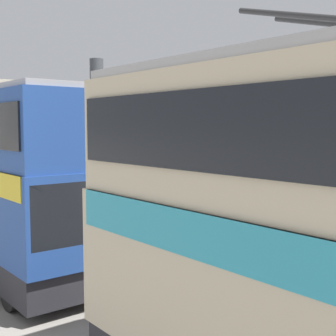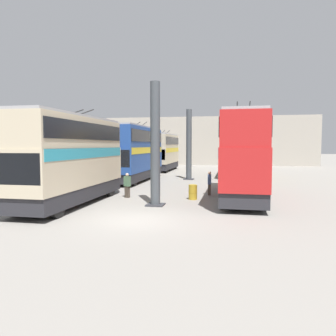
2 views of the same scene
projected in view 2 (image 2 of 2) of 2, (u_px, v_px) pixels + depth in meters
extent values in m
plane|color=gray|center=(136.00, 220.00, 14.82)|extent=(240.00, 240.00, 0.00)
cube|color=#A8A093|center=(207.00, 141.00, 55.46)|extent=(0.50, 36.00, 8.23)
cylinder|color=#42474C|center=(155.00, 144.00, 18.19)|extent=(0.54, 0.54, 6.89)
cube|color=#333338|center=(155.00, 205.00, 18.43)|extent=(0.98, 0.98, 0.08)
cylinder|color=#42474C|center=(189.00, 145.00, 32.12)|extent=(0.54, 0.54, 6.89)
cube|color=#333338|center=(189.00, 179.00, 32.36)|extent=(0.98, 0.98, 0.08)
cylinder|color=black|center=(254.00, 183.00, 24.97)|extent=(1.00, 0.30, 1.00)
cylinder|color=black|center=(226.00, 182.00, 25.37)|extent=(1.00, 0.30, 1.00)
cylinder|color=black|center=(264.00, 201.00, 17.02)|extent=(1.00, 0.30, 1.00)
cylinder|color=black|center=(223.00, 199.00, 17.43)|extent=(1.00, 0.30, 1.00)
cube|color=#28282D|center=(241.00, 188.00, 21.09)|extent=(10.90, 2.45, 0.78)
cube|color=red|center=(242.00, 164.00, 20.98)|extent=(11.12, 2.50, 2.23)
cube|color=teal|center=(242.00, 151.00, 20.92)|extent=(10.79, 2.54, 0.55)
cube|color=red|center=(242.00, 133.00, 20.84)|extent=(11.01, 2.42, 1.82)
cube|color=black|center=(242.00, 131.00, 20.83)|extent=(10.68, 2.51, 1.00)
cube|color=#9E9EA3|center=(242.00, 117.00, 20.77)|extent=(10.90, 2.25, 0.14)
cube|color=black|center=(240.00, 158.00, 26.35)|extent=(0.12, 2.30, 1.43)
cylinder|color=#282828|center=(249.00, 109.00, 19.32)|extent=(2.35, 0.07, 0.65)
cylinder|color=#282828|center=(237.00, 109.00, 19.45)|extent=(2.35, 0.07, 0.65)
cylinder|color=black|center=(247.00, 170.00, 38.13)|extent=(0.93, 0.30, 0.93)
cylinder|color=black|center=(228.00, 170.00, 38.54)|extent=(0.93, 0.30, 0.93)
cylinder|color=black|center=(249.00, 175.00, 31.85)|extent=(0.93, 0.30, 0.93)
cylinder|color=black|center=(227.00, 175.00, 32.26)|extent=(0.93, 0.30, 0.93)
cube|color=#28282D|center=(238.00, 171.00, 35.08)|extent=(9.23, 2.45, 0.76)
cube|color=gold|center=(238.00, 158.00, 34.99)|extent=(9.42, 2.50, 1.96)
cube|color=white|center=(238.00, 152.00, 34.94)|extent=(9.13, 2.54, 0.55)
cube|color=gold|center=(238.00, 140.00, 34.85)|extent=(9.32, 2.42, 1.87)
cube|color=black|center=(238.00, 139.00, 34.85)|extent=(9.04, 2.51, 1.03)
cube|color=#9E9EA3|center=(239.00, 131.00, 34.78)|extent=(9.23, 2.25, 0.14)
cube|color=black|center=(238.00, 155.00, 39.52)|extent=(0.12, 2.30, 1.26)
cylinder|color=#282828|center=(242.00, 127.00, 33.54)|extent=(2.35, 0.07, 0.65)
cylinder|color=#282828|center=(235.00, 127.00, 33.68)|extent=(2.35, 0.07, 0.65)
cylinder|color=black|center=(57.00, 207.00, 15.19)|extent=(1.09, 0.30, 1.09)
cylinder|color=black|center=(16.00, 205.00, 15.60)|extent=(1.09, 0.30, 1.09)
cylinder|color=black|center=(110.00, 188.00, 21.80)|extent=(1.09, 0.30, 1.09)
cylinder|color=black|center=(81.00, 187.00, 22.21)|extent=(1.09, 0.30, 1.09)
cube|color=#28282D|center=(72.00, 192.00, 18.79)|extent=(9.56, 2.45, 0.79)
cube|color=beige|center=(71.00, 167.00, 18.69)|extent=(9.75, 2.50, 2.14)
cube|color=teal|center=(71.00, 153.00, 18.63)|extent=(9.46, 2.54, 0.55)
cube|color=beige|center=(71.00, 133.00, 18.55)|extent=(9.66, 2.42, 1.69)
cube|color=black|center=(71.00, 132.00, 18.55)|extent=(9.36, 2.51, 0.93)
cube|color=#9E9EA3|center=(70.00, 117.00, 18.49)|extent=(9.56, 2.25, 0.14)
cube|color=black|center=(17.00, 169.00, 13.96)|extent=(0.12, 2.30, 1.37)
cylinder|color=#282828|center=(85.00, 112.00, 19.59)|extent=(2.35, 0.07, 0.65)
cylinder|color=#282828|center=(75.00, 113.00, 19.73)|extent=(2.35, 0.07, 0.65)
cylinder|color=black|center=(134.00, 180.00, 27.07)|extent=(0.97, 0.30, 0.97)
cylinder|color=black|center=(110.00, 180.00, 27.48)|extent=(0.97, 0.30, 0.97)
cylinder|color=black|center=(157.00, 172.00, 35.13)|extent=(0.97, 0.30, 0.97)
cylinder|color=black|center=(138.00, 172.00, 35.54)|extent=(0.97, 0.30, 0.97)
cube|color=#28282D|center=(136.00, 174.00, 31.39)|extent=(11.01, 2.45, 0.77)
cube|color=#234793|center=(136.00, 158.00, 31.29)|extent=(11.23, 2.50, 2.16)
cube|color=yellow|center=(136.00, 150.00, 31.23)|extent=(10.90, 2.54, 0.55)
cube|color=#234793|center=(136.00, 138.00, 31.15)|extent=(11.12, 2.42, 1.84)
cube|color=black|center=(136.00, 137.00, 31.14)|extent=(10.78, 2.51, 1.01)
cube|color=#9E9EA3|center=(136.00, 127.00, 31.08)|extent=(11.01, 2.25, 0.14)
cube|color=black|center=(116.00, 159.00, 25.84)|extent=(0.12, 2.30, 1.38)
cylinder|color=#282828|center=(144.00, 124.00, 32.36)|extent=(2.35, 0.07, 0.65)
cylinder|color=#282828|center=(137.00, 124.00, 32.50)|extent=(2.35, 0.07, 0.65)
cylinder|color=black|center=(167.00, 168.00, 40.38)|extent=(1.02, 0.30, 1.02)
cylinder|color=black|center=(150.00, 168.00, 40.78)|extent=(1.02, 0.30, 1.02)
cylinder|color=black|center=(175.00, 165.00, 46.43)|extent=(1.02, 0.30, 1.02)
cylinder|color=black|center=(161.00, 165.00, 46.84)|extent=(1.02, 0.30, 1.02)
cube|color=#28282D|center=(164.00, 166.00, 43.70)|extent=(9.01, 2.45, 0.78)
cube|color=beige|center=(164.00, 155.00, 43.60)|extent=(9.19, 2.50, 1.97)
cube|color=yellow|center=(164.00, 150.00, 43.55)|extent=(8.92, 2.54, 0.55)
cube|color=beige|center=(164.00, 141.00, 43.47)|extent=(9.10, 2.42, 1.71)
cube|color=black|center=(164.00, 141.00, 43.46)|extent=(8.82, 2.51, 0.94)
cube|color=#9E9EA3|center=(164.00, 134.00, 43.41)|extent=(9.01, 2.25, 0.14)
cube|color=black|center=(156.00, 155.00, 39.15)|extent=(0.12, 2.30, 1.26)
cylinder|color=#282828|center=(168.00, 132.00, 44.44)|extent=(2.35, 0.07, 0.65)
cylinder|color=#282828|center=(163.00, 132.00, 44.57)|extent=(2.35, 0.07, 0.65)
cube|color=#473D33|center=(209.00, 190.00, 22.21)|extent=(0.31, 0.22, 0.75)
cube|color=#3D5684|center=(209.00, 179.00, 22.16)|extent=(0.44, 0.27, 0.65)
sphere|color=tan|center=(210.00, 173.00, 22.13)|extent=(0.21, 0.21, 0.21)
cube|color=#473D33|center=(127.00, 192.00, 21.16)|extent=(0.31, 0.36, 0.74)
cube|color=#4C7051|center=(127.00, 181.00, 21.11)|extent=(0.39, 0.48, 0.64)
sphere|color=beige|center=(127.00, 175.00, 21.08)|extent=(0.21, 0.21, 0.21)
cylinder|color=#B28E23|center=(193.00, 192.00, 20.41)|extent=(0.53, 0.53, 0.93)
cylinder|color=#B28E23|center=(193.00, 192.00, 20.41)|extent=(0.55, 0.55, 0.04)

